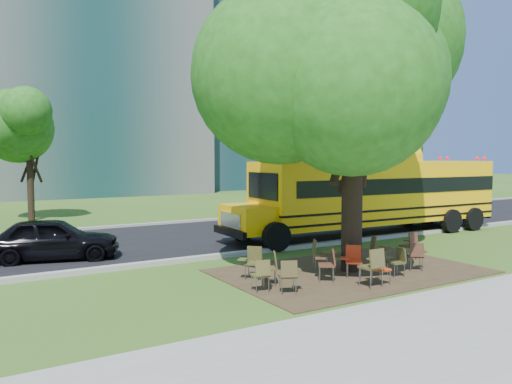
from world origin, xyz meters
TOP-DOWN VIEW (x-y plane):
  - ground at (0.00, 0.00)m, footprint 160.00×160.00m
  - sidewalk at (0.00, -5.00)m, footprint 60.00×4.00m
  - dirt_patch at (1.00, -0.50)m, footprint 7.00×4.50m
  - asphalt_road at (0.00, 7.00)m, footprint 80.00×8.00m
  - kerb_near at (0.00, 3.00)m, footprint 80.00×0.25m
  - kerb_far at (0.00, 11.10)m, footprint 80.00×0.25m
  - building_right at (24.00, 38.00)m, footprint 30.00×16.00m
  - bg_tree_2 at (-5.00, 16.00)m, footprint 4.80×4.80m
  - bg_tree_3 at (8.00, 14.00)m, footprint 5.60×5.60m
  - bg_tree_4 at (16.00, 13.00)m, footprint 5.00×5.00m
  - main_tree at (1.02, -0.48)m, footprint 7.20×7.20m
  - school_bus at (6.38, 4.00)m, footprint 12.14×3.13m
  - chair_0 at (-2.20, -1.04)m, footprint 0.57×0.46m
  - chair_1 at (-1.76, -1.51)m, footprint 0.67×0.52m
  - chair_2 at (-0.27, -1.08)m, footprint 0.58×0.73m
  - chair_3 at (0.54, -1.06)m, footprint 0.73×0.57m
  - chair_4 at (0.29, -2.07)m, footprint 0.62×0.57m
  - chair_5 at (0.58, -1.96)m, footprint 0.51×0.50m
  - chair_6 at (1.60, -1.58)m, footprint 0.45×0.57m
  - chair_7 at (2.55, -1.41)m, footprint 0.68×0.54m
  - chair_8 at (-1.67, -0.58)m, footprint 0.55×0.69m
  - chair_9 at (-1.74, 0.15)m, footprint 0.72×0.57m
  - chair_10 at (0.42, 0.18)m, footprint 0.55×0.69m
  - chair_11 at (0.71, -0.53)m, footprint 0.56×0.70m
  - chair_12 at (2.38, -0.09)m, footprint 0.53×0.67m
  - chair_13 at (3.52, -0.31)m, footprint 0.57×0.56m
  - black_car at (-5.71, 5.27)m, footprint 4.14×2.51m

SIDE VIEW (x-z plane):
  - ground at x=0.00m, z-range 0.00..0.00m
  - dirt_patch at x=1.00m, z-range 0.00..0.03m
  - sidewalk at x=0.00m, z-range 0.00..0.04m
  - asphalt_road at x=0.00m, z-range 0.00..0.04m
  - kerb_near at x=0.00m, z-range 0.00..0.14m
  - kerb_far at x=0.00m, z-range 0.00..0.14m
  - chair_6 at x=1.60m, z-range 0.09..0.86m
  - chair_5 at x=0.58m, z-range 0.09..0.86m
  - chair_0 at x=-2.20m, z-range 0.09..0.88m
  - chair_7 at x=2.55m, z-range 0.09..0.89m
  - chair_12 at x=2.38m, z-range 0.10..0.90m
  - chair_1 at x=-1.76m, z-range 0.10..0.91m
  - chair_11 at x=0.71m, z-range 0.10..0.91m
  - chair_8 at x=-1.67m, z-range 0.10..0.92m
  - chair_10 at x=0.42m, z-range 0.10..0.93m
  - chair_9 at x=-1.74m, z-range 0.10..0.94m
  - chair_3 at x=0.54m, z-range 0.10..0.95m
  - chair_2 at x=-0.27m, z-range 0.10..0.96m
  - chair_13 at x=3.52m, z-range 0.10..0.97m
  - chair_4 at x=0.29m, z-range 0.11..1.08m
  - black_car at x=-5.71m, z-range 0.00..1.32m
  - school_bus at x=6.38m, z-range 0.23..3.18m
  - bg_tree_2 at x=-5.00m, z-range 0.90..7.52m
  - bg_tree_4 at x=16.00m, z-range 0.92..7.77m
  - bg_tree_3 at x=8.00m, z-range 1.11..8.95m
  - main_tree at x=1.02m, z-range 0.88..9.88m
  - building_right at x=24.00m, z-range 0.00..25.00m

